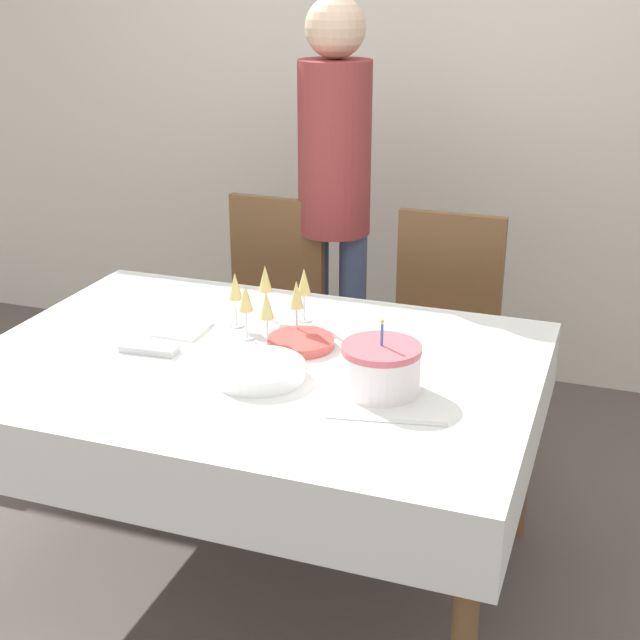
{
  "coord_description": "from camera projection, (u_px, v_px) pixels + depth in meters",
  "views": [
    {
      "loc": [
        0.96,
        -2.13,
        1.79
      ],
      "look_at": [
        0.18,
        0.06,
        0.87
      ],
      "focal_mm": 50.0,
      "sensor_mm": 36.0,
      "label": 1
    }
  ],
  "objects": [
    {
      "name": "ground_plane",
      "position": [
        261.0,
        574.0,
        2.83
      ],
      "size": [
        12.0,
        12.0,
        0.0
      ],
      "primitive_type": "plane",
      "color": "#564C47"
    },
    {
      "name": "birthday_cake",
      "position": [
        381.0,
        368.0,
        2.33
      ],
      "size": [
        0.21,
        0.21,
        0.2
      ],
      "color": "white",
      "rests_on": "dining_table"
    },
    {
      "name": "plate_stack_dessert",
      "position": [
        301.0,
        342.0,
        2.62
      ],
      "size": [
        0.2,
        0.2,
        0.03
      ],
      "color": "#CC4C47",
      "rests_on": "dining_table"
    },
    {
      "name": "plate_stack_main",
      "position": [
        258.0,
        370.0,
        2.42
      ],
      "size": [
        0.26,
        0.26,
        0.04
      ],
      "color": "white",
      "rests_on": "dining_table"
    },
    {
      "name": "fork_pile",
      "position": [
        149.0,
        348.0,
        2.59
      ],
      "size": [
        0.17,
        0.07,
        0.02
      ],
      "color": "silver",
      "rests_on": "dining_table"
    },
    {
      "name": "dining_table",
      "position": [
        256.0,
        390.0,
        2.59
      ],
      "size": [
        1.6,
        1.15,
        0.75
      ],
      "color": "white",
      "rests_on": "ground_plane"
    },
    {
      "name": "napkin_pile",
      "position": [
        182.0,
        329.0,
        2.75
      ],
      "size": [
        0.15,
        0.15,
        0.01
      ],
      "color": "white",
      "rests_on": "dining_table"
    },
    {
      "name": "champagne_tray",
      "position": [
        269.0,
        308.0,
        2.71
      ],
      "size": [
        0.35,
        0.35,
        0.18
      ],
      "color": "silver",
      "rests_on": "dining_table"
    },
    {
      "name": "person_standing",
      "position": [
        334.0,
        180.0,
        3.42
      ],
      "size": [
        0.28,
        0.28,
        1.71
      ],
      "color": "#3F4C72",
      "rests_on": "ground_plane"
    },
    {
      "name": "cake_knife",
      "position": [
        386.0,
        421.0,
        2.19
      ],
      "size": [
        0.3,
        0.07,
        0.0
      ],
      "color": "silver",
      "rests_on": "dining_table"
    },
    {
      "name": "dining_chair_far_left",
      "position": [
        266.0,
        311.0,
        3.52
      ],
      "size": [
        0.45,
        0.45,
        0.96
      ],
      "color": "brown",
      "rests_on": "ground_plane"
    },
    {
      "name": "wall_back",
      "position": [
        416.0,
        77.0,
        3.91
      ],
      "size": [
        8.0,
        0.05,
        2.7
      ],
      "color": "silver",
      "rests_on": "ground_plane"
    },
    {
      "name": "dining_chair_far_right",
      "position": [
        440.0,
        334.0,
        3.3
      ],
      "size": [
        0.42,
        0.42,
        0.96
      ],
      "color": "brown",
      "rests_on": "ground_plane"
    }
  ]
}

